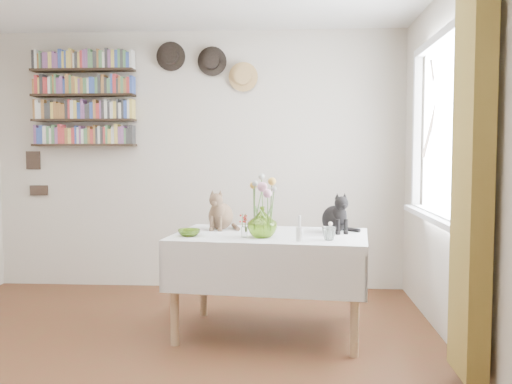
# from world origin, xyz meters

# --- Properties ---
(room) EXTENTS (4.08, 4.58, 2.58)m
(room) POSITION_xyz_m (0.00, 0.00, 1.25)
(room) COLOR #5C2C1A
(room) RESTS_ON ground
(window) EXTENTS (0.12, 1.52, 1.32)m
(window) POSITION_xyz_m (1.97, 0.80, 1.40)
(window) COLOR white
(window) RESTS_ON room
(curtain) EXTENTS (0.12, 0.38, 2.10)m
(curtain) POSITION_xyz_m (1.90, -0.12, 1.15)
(curtain) COLOR brown
(curtain) RESTS_ON room
(dining_table) EXTENTS (1.47, 1.04, 0.74)m
(dining_table) POSITION_xyz_m (0.77, 0.81, 0.56)
(dining_table) COLOR white
(dining_table) RESTS_ON room
(tabby_cat) EXTENTS (0.25, 0.30, 0.31)m
(tabby_cat) POSITION_xyz_m (0.37, 1.06, 0.90)
(tabby_cat) COLOR brown
(tabby_cat) RESTS_ON dining_table
(black_cat) EXTENTS (0.29, 0.31, 0.30)m
(black_cat) POSITION_xyz_m (1.24, 0.93, 0.89)
(black_cat) COLOR black
(black_cat) RESTS_ON dining_table
(flower_vase) EXTENTS (0.22, 0.22, 0.22)m
(flower_vase) POSITION_xyz_m (0.72, 0.64, 0.85)
(flower_vase) COLOR #9ECB47
(flower_vase) RESTS_ON dining_table
(green_bowl) EXTENTS (0.19, 0.19, 0.05)m
(green_bowl) POSITION_xyz_m (0.20, 0.66, 0.76)
(green_bowl) COLOR #9ECB47
(green_bowl) RESTS_ON dining_table
(drinking_glass) EXTENTS (0.10, 0.10, 0.09)m
(drinking_glass) POSITION_xyz_m (1.17, 0.54, 0.78)
(drinking_glass) COLOR white
(drinking_glass) RESTS_ON dining_table
(candlestick) EXTENTS (0.05, 0.05, 0.17)m
(candlestick) POSITION_xyz_m (0.97, 0.48, 0.80)
(candlestick) COLOR white
(candlestick) RESTS_ON dining_table
(berry_jar) EXTENTS (0.05, 0.05, 0.18)m
(berry_jar) POSITION_xyz_m (0.59, 0.65, 0.82)
(berry_jar) COLOR white
(berry_jar) RESTS_ON dining_table
(porcelain_figurine) EXTENTS (0.05, 0.05, 0.10)m
(porcelain_figurine) POSITION_xyz_m (1.20, 0.76, 0.78)
(porcelain_figurine) COLOR white
(porcelain_figurine) RESTS_ON dining_table
(flower_bouquet) EXTENTS (0.17, 0.13, 0.39)m
(flower_bouquet) POSITION_xyz_m (0.72, 0.65, 1.08)
(flower_bouquet) COLOR #4C7233
(flower_bouquet) RESTS_ON flower_vase
(bookshelf_unit) EXTENTS (1.00, 0.16, 0.91)m
(bookshelf_unit) POSITION_xyz_m (-1.10, 2.16, 1.84)
(bookshelf_unit) COLOR black
(bookshelf_unit) RESTS_ON room
(wall_hats) EXTENTS (0.98, 0.09, 0.48)m
(wall_hats) POSITION_xyz_m (0.12, 2.19, 2.17)
(wall_hats) COLOR black
(wall_hats) RESTS_ON room
(wall_art_plaques) EXTENTS (0.21, 0.02, 0.44)m
(wall_art_plaques) POSITION_xyz_m (-1.63, 2.23, 1.12)
(wall_art_plaques) COLOR #38281E
(wall_art_plaques) RESTS_ON room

